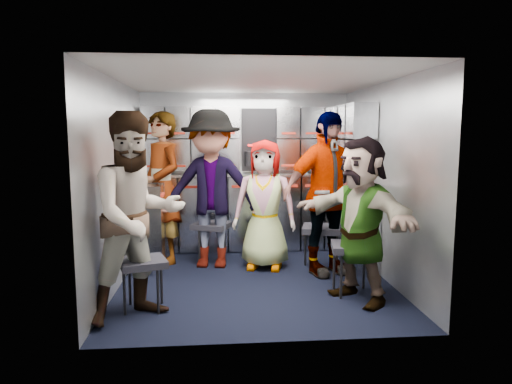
{
  "coord_description": "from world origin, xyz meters",
  "views": [
    {
      "loc": [
        -0.39,
        -4.74,
        1.56
      ],
      "look_at": [
        0.05,
        0.35,
        0.9
      ],
      "focal_mm": 32.0,
      "sensor_mm": 36.0,
      "label": 1
    }
  ],
  "objects": [
    {
      "name": "cup_right",
      "position": [
        1.25,
        1.23,
        1.08
      ],
      "size": [
        0.07,
        0.07,
        0.1
      ],
      "primitive_type": "cylinder",
      "color": "tan",
      "rests_on": "counter"
    },
    {
      "name": "red_latch_strip",
      "position": [
        0.0,
        1.09,
        0.88
      ],
      "size": [
        2.6,
        0.02,
        0.03
      ],
      "primitive_type": "cube",
      "color": "#A12013",
      "rests_on": "cart_bank_back"
    },
    {
      "name": "locker_bank_right",
      "position": [
        1.25,
        0.7,
        1.49
      ],
      "size": [
        0.28,
        1.0,
        0.82
      ],
      "primitive_type": "cube",
      "color": "gray",
      "rests_on": "wall_right"
    },
    {
      "name": "ceiling",
      "position": [
        0.0,
        0.0,
        2.1
      ],
      "size": [
        2.8,
        3.0,
        0.02
      ],
      "primitive_type": "cube",
      "color": "silver",
      "rests_on": "wall_back"
    },
    {
      "name": "right_cabinet",
      "position": [
        1.25,
        0.6,
        0.5
      ],
      "size": [
        0.28,
        1.2,
        1.0
      ],
      "primitive_type": "cube",
      "color": "gray",
      "rests_on": "ground"
    },
    {
      "name": "attendant_standing",
      "position": [
        -1.05,
        0.77,
        0.91
      ],
      "size": [
        0.74,
        0.79,
        1.82
      ],
      "primitive_type": "imported",
      "rotation": [
        0.0,
        0.0,
        -0.94
      ],
      "color": "black",
      "rests_on": "ground"
    },
    {
      "name": "attendant_arc_e",
      "position": [
        0.93,
        -0.7,
        0.77
      ],
      "size": [
        1.08,
        1.47,
        1.54
      ],
      "primitive_type": "imported",
      "rotation": [
        0.0,
        0.0,
        -1.07
      ],
      "color": "black",
      "rests_on": "ground"
    },
    {
      "name": "attendant_arc_a",
      "position": [
        -1.05,
        -0.94,
        0.87
      ],
      "size": [
        1.07,
        1.02,
        1.74
      ],
      "primitive_type": "imported",
      "rotation": [
        0.0,
        0.0,
        0.59
      ],
      "color": "black",
      "rests_on": "ground"
    },
    {
      "name": "wall_left",
      "position": [
        -1.4,
        0.0,
        1.05
      ],
      "size": [
        0.04,
        3.0,
        2.1
      ],
      "primitive_type": "cube",
      "color": "#969BA3",
      "rests_on": "ground"
    },
    {
      "name": "jump_seat_center",
      "position": [
        0.16,
        0.6,
        0.36
      ],
      "size": [
        0.37,
        0.35,
        0.41
      ],
      "rotation": [
        0.0,
        0.0,
        -0.07
      ],
      "color": "black",
      "rests_on": "ground"
    },
    {
      "name": "jump_seat_mid_left",
      "position": [
        -0.46,
        0.72,
        0.43
      ],
      "size": [
        0.52,
        0.51,
        0.48
      ],
      "rotation": [
        0.0,
        0.0,
        -0.39
      ],
      "color": "black",
      "rests_on": "ground"
    },
    {
      "name": "cup_left",
      "position": [
        -1.02,
        1.23,
        1.08
      ],
      "size": [
        0.07,
        0.07,
        0.09
      ],
      "primitive_type": "cylinder",
      "color": "tan",
      "rests_on": "counter"
    },
    {
      "name": "cart_bank_back",
      "position": [
        0.0,
        1.29,
        0.49
      ],
      "size": [
        2.68,
        0.38,
        0.99
      ],
      "primitive_type": "cube",
      "color": "gray",
      "rests_on": "ground"
    },
    {
      "name": "jump_seat_mid_right",
      "position": [
        0.8,
        0.33,
        0.44
      ],
      "size": [
        0.51,
        0.49,
        0.5
      ],
      "rotation": [
        0.0,
        0.0,
        -0.26
      ],
      "color": "black",
      "rests_on": "ground"
    },
    {
      "name": "locker_bank_back",
      "position": [
        0.0,
        1.35,
        1.49
      ],
      "size": [
        2.68,
        0.28,
        0.82
      ],
      "primitive_type": "cube",
      "color": "gray",
      "rests_on": "wall_back"
    },
    {
      "name": "attendant_arc_d",
      "position": [
        0.8,
        0.15,
        0.9
      ],
      "size": [
        1.14,
        0.78,
        1.8
      ],
      "primitive_type": "imported",
      "rotation": [
        0.0,
        0.0,
        0.36
      ],
      "color": "black",
      "rests_on": "ground"
    },
    {
      "name": "wall_back",
      "position": [
        0.0,
        1.5,
        1.05
      ],
      "size": [
        2.8,
        0.04,
        2.1
      ],
      "primitive_type": "cube",
      "color": "#969BA3",
      "rests_on": "ground"
    },
    {
      "name": "attendant_arc_c",
      "position": [
        0.16,
        0.42,
        0.74
      ],
      "size": [
        0.82,
        0.63,
        1.49
      ],
      "primitive_type": "imported",
      "rotation": [
        0.0,
        0.0,
        -0.23
      ],
      "color": "black",
      "rests_on": "ground"
    },
    {
      "name": "bottle_mid",
      "position": [
        -0.42,
        1.24,
        1.16
      ],
      "size": [
        0.06,
        0.06,
        0.25
      ],
      "primitive_type": "cylinder",
      "color": "white",
      "rests_on": "counter"
    },
    {
      "name": "cart_bank_left",
      "position": [
        -1.19,
        0.56,
        0.49
      ],
      "size": [
        0.38,
        0.76,
        0.99
      ],
      "primitive_type": "cube",
      "color": "gray",
      "rests_on": "ground"
    },
    {
      "name": "jump_seat_near_right",
      "position": [
        0.93,
        -0.52,
        0.44
      ],
      "size": [
        0.48,
        0.47,
        0.49
      ],
      "rotation": [
        0.0,
        0.0,
        -0.19
      ],
      "color": "black",
      "rests_on": "ground"
    },
    {
      "name": "bottle_left",
      "position": [
        -0.44,
        1.24,
        1.15
      ],
      "size": [
        0.07,
        0.07,
        0.23
      ],
      "primitive_type": "cylinder",
      "color": "white",
      "rests_on": "counter"
    },
    {
      "name": "jump_seat_near_left",
      "position": [
        -1.05,
        -0.76,
        0.41
      ],
      "size": [
        0.48,
        0.47,
        0.46
      ],
      "rotation": [
        0.0,
        0.0,
        0.32
      ],
      "color": "black",
      "rests_on": "ground"
    },
    {
      "name": "wall_right",
      "position": [
        1.4,
        0.0,
        1.05
      ],
      "size": [
        0.04,
        3.0,
        2.1
      ],
      "primitive_type": "cube",
      "color": "#969BA3",
      "rests_on": "ground"
    },
    {
      "name": "counter",
      "position": [
        0.0,
        1.29,
        1.01
      ],
      "size": [
        2.68,
        0.42,
        0.03
      ],
      "primitive_type": "cube",
      "color": "#B2B4B9",
      "rests_on": "cart_bank_back"
    },
    {
      "name": "coffee_niche",
      "position": [
        0.18,
        1.41,
        1.47
      ],
      "size": [
        0.46,
        0.16,
        0.84
      ],
      "primitive_type": null,
      "color": "black",
      "rests_on": "wall_back"
    },
    {
      "name": "bottle_right",
      "position": [
        0.79,
        1.24,
        1.15
      ],
      "size": [
        0.06,
        0.06,
        0.24
      ],
      "primitive_type": "cylinder",
      "color": "white",
      "rests_on": "counter"
    },
    {
      "name": "attendant_arc_b",
      "position": [
        -0.46,
        0.54,
        0.92
      ],
      "size": [
        1.28,
        0.87,
        1.83
      ],
      "primitive_type": "imported",
      "rotation": [
        0.0,
        0.0,
        -0.16
      ],
      "color": "black",
      "rests_on": "ground"
    },
    {
      "name": "floor",
      "position": [
        0.0,
        0.0,
        0.0
      ],
      "size": [
        3.0,
        3.0,
        0.0
      ],
      "primitive_type": "plane",
      "color": "black",
      "rests_on": "ground"
    }
  ]
}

